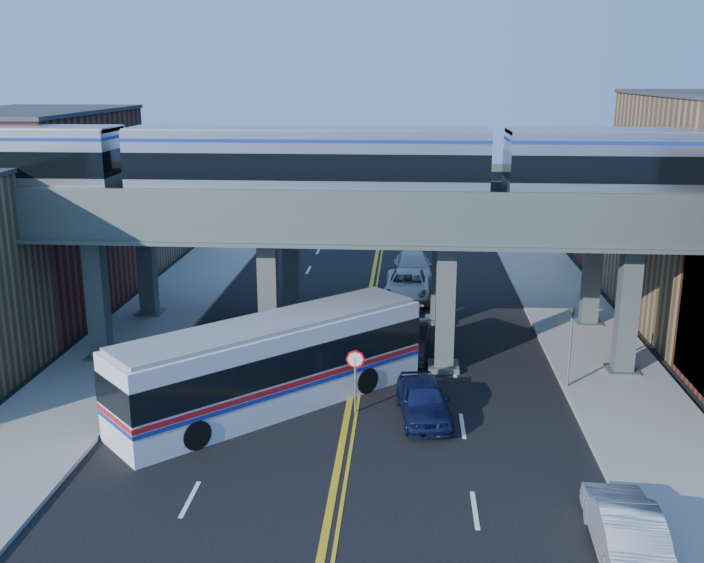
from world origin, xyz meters
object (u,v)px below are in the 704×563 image
at_px(car_lane_b, 411,339).
at_px(car_lane_d, 413,267).
at_px(transit_bus, 273,365).
at_px(traffic_signal, 571,338).
at_px(stop_sign, 355,371).
at_px(transit_train, 308,164).
at_px(car_lane_c, 408,285).
at_px(car_parked_curb, 625,527).
at_px(car_lane_a, 423,400).

height_order(car_lane_b, car_lane_d, car_lane_d).
bearing_deg(transit_bus, traffic_signal, -31.66).
distance_m(stop_sign, car_lane_d, 21.04).
bearing_deg(stop_sign, traffic_signal, 18.63).
relative_size(transit_train, car_lane_b, 10.17).
bearing_deg(transit_bus, stop_sign, -50.21).
distance_m(transit_train, transit_bus, 8.87).
height_order(stop_sign, transit_bus, transit_bus).
distance_m(stop_sign, car_lane_b, 7.22).
relative_size(stop_sign, car_lane_b, 0.56).
bearing_deg(car_lane_d, car_lane_c, -96.63).
height_order(car_lane_b, car_lane_c, car_lane_c).
height_order(stop_sign, car_parked_curb, stop_sign).
xyz_separation_m(car_lane_a, car_lane_c, (-0.67, 16.84, 0.04)).
distance_m(transit_train, car_lane_b, 9.86).
xyz_separation_m(traffic_signal, car_lane_c, (-6.89, 13.48, -1.48)).
bearing_deg(stop_sign, car_lane_d, 83.62).
bearing_deg(car_parked_curb, transit_bus, -36.19).
height_order(transit_train, stop_sign, transit_train).
bearing_deg(car_lane_d, transit_bus, -107.92).
bearing_deg(car_parked_curb, car_lane_a, -54.55).
relative_size(transit_bus, car_lane_b, 2.50).
relative_size(transit_train, transit_bus, 4.07).
relative_size(car_lane_a, car_lane_d, 0.77).
distance_m(traffic_signal, car_lane_c, 15.21).
relative_size(transit_bus, car_lane_d, 2.00).
bearing_deg(car_lane_b, car_lane_a, -80.45).
bearing_deg(car_lane_a, car_lane_c, 84.90).
height_order(car_lane_d, car_parked_curb, car_lane_d).
bearing_deg(car_lane_b, transit_train, -152.94).
xyz_separation_m(transit_bus, car_lane_a, (6.03, -0.74, -1.01)).
relative_size(transit_bus, car_lane_c, 2.01).
xyz_separation_m(car_lane_c, car_lane_d, (0.32, 4.42, 0.04)).
bearing_deg(car_lane_d, transit_train, -109.08).
height_order(traffic_signal, car_lane_b, traffic_signal).
relative_size(car_lane_c, car_lane_d, 1.00).
distance_m(transit_train, traffic_signal, 13.45).
height_order(transit_bus, car_lane_b, transit_bus).
relative_size(traffic_signal, car_parked_curb, 0.85).
relative_size(stop_sign, transit_bus, 0.22).
distance_m(stop_sign, traffic_signal, 9.41).
bearing_deg(car_parked_curb, transit_train, -50.07).
distance_m(transit_train, car_lane_c, 14.94).
distance_m(transit_bus, car_lane_d, 21.31).
bearing_deg(car_lane_d, car_lane_b, -93.00).
bearing_deg(car_lane_b, car_parked_curb, -63.40).
bearing_deg(stop_sign, transit_bus, 173.52).
distance_m(car_lane_b, car_lane_d, 14.09).
bearing_deg(car_lane_a, stop_sign, 164.93).
bearing_deg(car_lane_a, car_lane_b, 86.51).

